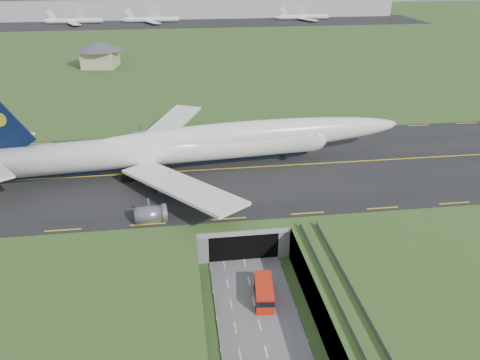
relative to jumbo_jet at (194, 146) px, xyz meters
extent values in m
plane|color=#3B5120|center=(6.99, -34.10, -11.38)|extent=(900.00, 900.00, 0.00)
cube|color=gray|center=(6.99, -34.10, -8.38)|extent=(800.00, 800.00, 6.00)
cube|color=slate|center=(6.99, -41.60, -11.28)|extent=(12.00, 75.00, 0.20)
cube|color=black|center=(6.99, -1.10, -5.29)|extent=(800.00, 44.00, 0.18)
cube|color=gray|center=(6.99, -15.10, -5.88)|extent=(16.00, 22.00, 1.00)
cube|color=gray|center=(-0.01, -15.10, -8.38)|extent=(2.00, 22.00, 6.00)
cube|color=gray|center=(13.99, -15.10, -8.38)|extent=(2.00, 22.00, 6.00)
cube|color=black|center=(6.99, -20.10, -8.88)|extent=(12.00, 12.00, 5.00)
cube|color=#A8A8A3|center=(6.99, -26.15, -5.78)|extent=(17.00, 0.50, 0.80)
cube|color=#A8A8A3|center=(17.99, -52.60, -5.58)|extent=(3.00, 53.00, 0.50)
cube|color=gray|center=(16.59, -52.60, -4.83)|extent=(0.06, 53.00, 1.00)
cube|color=gray|center=(19.39, -52.60, -4.83)|extent=(0.06, 53.00, 1.00)
cylinder|color=#A8A8A3|center=(17.99, -50.10, -8.58)|extent=(0.90, 0.90, 5.60)
cylinder|color=#A8A8A3|center=(17.99, -38.10, -8.58)|extent=(0.90, 0.90, 5.60)
cylinder|color=white|center=(-6.60, -0.62, -0.28)|extent=(67.25, 12.54, 6.30)
sphere|color=white|center=(26.74, 2.51, -0.28)|extent=(6.73, 6.73, 6.18)
ellipsoid|color=white|center=(11.40, 1.07, 1.14)|extent=(71.59, 12.45, 6.62)
ellipsoid|color=black|center=(25.76, 2.42, 0.51)|extent=(4.65, 3.16, 2.21)
cylinder|color=black|center=(-6.60, -0.62, -2.74)|extent=(63.58, 8.59, 2.65)
cube|color=white|center=(-6.11, 15.25, -1.26)|extent=(18.56, 29.70, 2.65)
cube|color=white|center=(-37.68, 3.88, 1.20)|extent=(8.26, 11.71, 1.01)
cube|color=white|center=(-3.16, -16.12, -1.26)|extent=(22.70, 28.05, 2.65)
cylinder|color=slate|center=(-6.76, 8.76, -4.32)|extent=(5.40, 3.71, 3.25)
cylinder|color=slate|center=(-12.36, 18.62, -4.32)|extent=(5.40, 3.71, 3.25)
cylinder|color=slate|center=(-5.01, -9.87, -4.32)|extent=(5.40, 3.71, 3.25)
cylinder|color=slate|center=(-8.67, -20.60, -4.32)|extent=(5.40, 3.71, 3.25)
cylinder|color=black|center=(20.07, 1.89, -4.66)|extent=(1.12, 0.59, 1.08)
cube|color=black|center=(-11.01, -1.03, -4.51)|extent=(6.53, 7.42, 1.38)
cube|color=red|center=(8.55, -36.78, -9.78)|extent=(3.41, 7.29, 2.81)
cube|color=black|center=(8.55, -36.78, -9.21)|extent=(3.48, 7.39, 0.94)
cube|color=black|center=(8.55, -36.78, -10.95)|extent=(3.17, 6.80, 0.47)
cylinder|color=black|center=(7.07, -38.97, -10.87)|extent=(0.42, 0.88, 0.84)
cylinder|color=black|center=(7.60, -34.31, -10.87)|extent=(0.42, 0.88, 0.84)
cylinder|color=black|center=(9.49, -39.25, -10.87)|extent=(0.42, 0.88, 0.84)
cylinder|color=black|center=(10.03, -34.59, -10.87)|extent=(0.42, 0.88, 0.84)
cube|color=#BAB386|center=(-33.00, 105.91, -1.98)|extent=(14.35, 14.35, 6.81)
cone|color=#4C4C51|center=(-33.00, 105.91, 3.13)|extent=(21.05, 21.05, 3.40)
cube|color=#B2B2B2|center=(6.99, 265.90, 2.12)|extent=(300.00, 22.00, 15.00)
cube|color=black|center=(6.99, 235.90, -5.24)|extent=(320.00, 50.00, 0.08)
cylinder|color=white|center=(-67.14, 240.90, -3.20)|extent=(34.00, 3.20, 3.20)
cylinder|color=white|center=(-17.28, 240.90, -3.20)|extent=(34.00, 3.20, 3.20)
cylinder|color=white|center=(86.98, 240.90, -3.20)|extent=(34.00, 3.20, 3.20)
ellipsoid|color=slate|center=(126.99, 395.90, -15.38)|extent=(260.00, 91.00, 44.00)
camera|label=1|loc=(-2.60, -92.03, 36.37)|focal=35.00mm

